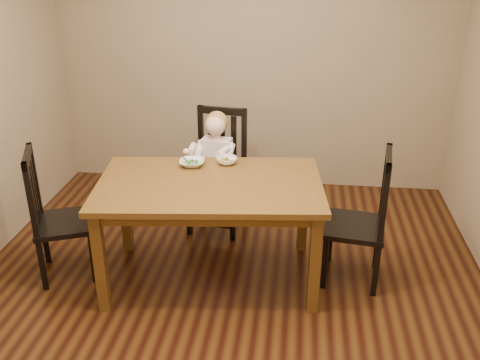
# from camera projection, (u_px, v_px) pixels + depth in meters

# --- Properties ---
(room) EXTENTS (4.01, 4.01, 2.71)m
(room) POSITION_uv_depth(u_px,v_px,m) (225.00, 119.00, 3.54)
(room) COLOR #49280F
(room) RESTS_ON ground
(dining_table) EXTENTS (1.73, 1.15, 0.82)m
(dining_table) POSITION_uv_depth(u_px,v_px,m) (210.00, 194.00, 3.93)
(dining_table) COLOR #4F3212
(dining_table) RESTS_ON room
(chair_child) EXTENTS (0.53, 0.51, 1.09)m
(chair_child) POSITION_uv_depth(u_px,v_px,m) (218.00, 173.00, 4.80)
(chair_child) COLOR black
(chair_child) RESTS_ON room
(chair_left) EXTENTS (0.57, 0.58, 1.04)m
(chair_left) POSITION_uv_depth(u_px,v_px,m) (56.00, 217.00, 4.08)
(chair_left) COLOR black
(chair_left) RESTS_ON room
(chair_right) EXTENTS (0.50, 0.52, 1.06)m
(chair_right) POSITION_uv_depth(u_px,v_px,m) (363.00, 220.00, 4.01)
(chair_right) COLOR black
(chair_right) RESTS_ON room
(toddler) EXTENTS (0.39, 0.46, 0.57)m
(toddler) POSITION_uv_depth(u_px,v_px,m) (216.00, 160.00, 4.69)
(toddler) COLOR white
(toddler) RESTS_ON chair_child
(bowl_peas) EXTENTS (0.21, 0.21, 0.05)m
(bowl_peas) POSITION_uv_depth(u_px,v_px,m) (192.00, 163.00, 4.17)
(bowl_peas) COLOR white
(bowl_peas) RESTS_ON dining_table
(bowl_veg) EXTENTS (0.21, 0.21, 0.05)m
(bowl_veg) POSITION_uv_depth(u_px,v_px,m) (227.00, 161.00, 4.21)
(bowl_veg) COLOR white
(bowl_veg) RESTS_ON dining_table
(fork) EXTENTS (0.10, 0.11, 0.05)m
(fork) POSITION_uv_depth(u_px,v_px,m) (186.00, 161.00, 4.14)
(fork) COLOR silver
(fork) RESTS_ON bowl_peas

